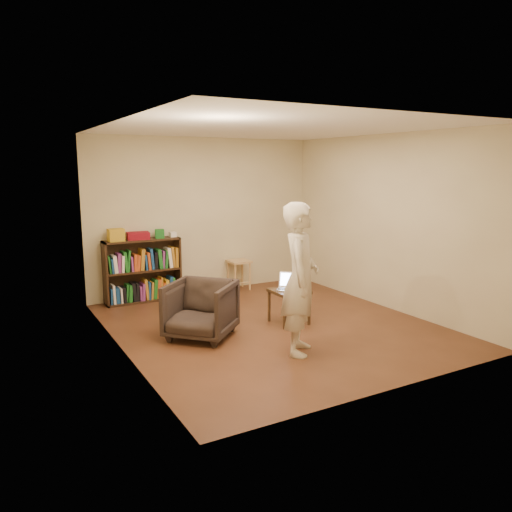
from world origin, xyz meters
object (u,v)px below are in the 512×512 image
person (300,279)px  armchair (201,310)px  laptop (289,285)px  side_table (289,295)px  stool (239,266)px  bookshelf (143,274)px

person → armchair: bearing=75.9°
armchair → person: person is taller
laptop → side_table: bearing=-76.9°
stool → person: size_ratio=0.30×
armchair → side_table: (1.28, -0.05, 0.03)m
bookshelf → laptop: 2.51m
bookshelf → stool: (1.69, -0.06, -0.02)m
bookshelf → stool: size_ratio=2.32×
laptop → armchair: bearing=-138.5°
bookshelf → person: size_ratio=0.69×
stool → laptop: bearing=-97.4°
armchair → side_table: 1.28m
armchair → person: 1.40m
laptop → person: bearing=-74.5°
bookshelf → stool: bearing=-2.2°
laptop → person: (-0.51, -1.01, 0.35)m
laptop → bookshelf: bearing=166.8°
side_table → person: size_ratio=0.27×
person → stool: bearing=24.0°
armchair → person: bearing=-6.2°
stool → laptop: 2.02m
bookshelf → laptop: size_ratio=2.83×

